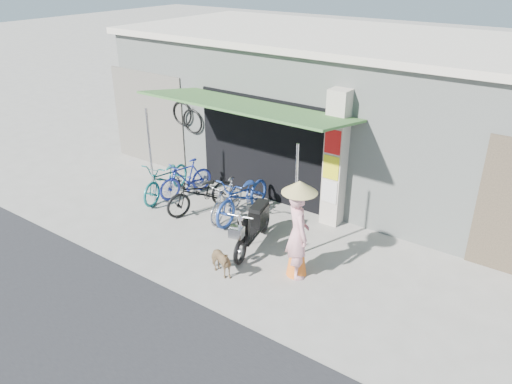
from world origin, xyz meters
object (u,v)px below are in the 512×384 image
Objects in this scene: bike_black at (201,193)px; nun at (298,231)px; street_dog at (219,262)px; moped at (253,226)px; bike_blue at (186,178)px; bike_teal at (166,178)px; bike_navy at (243,196)px; bike_silver at (227,199)px.

bike_black is 3.29m from nun.
street_dog is 1.57m from nun.
moped is at bearing 19.31° from street_dog.
bike_blue is 4.23m from nun.
moped is at bearing -22.90° from bike_teal.
bike_navy reaches higher than bike_teal.
bike_teal is 1.24× the size of bike_silver.
moped is 1.37m from nun.
bike_blue is (0.34, 0.33, -0.03)m from bike_teal.
bike_black reaches higher than bike_silver.
nun is (3.99, -1.33, 0.48)m from bike_blue.
nun is at bearing 2.33° from bike_black.
nun is (1.15, 0.85, 0.65)m from street_dog.
bike_black is 1.01m from bike_navy.
bike_blue is 1.55m from bike_silver.
bike_teal is 1.22× the size of bike_blue.
bike_blue is 0.86× the size of bike_black.
bike_black is (1.20, -0.10, -0.02)m from bike_teal.
bike_black is at bearing 149.65° from moped.
bike_navy is 2.54m from nun.
moped is at bearing 26.62° from nun.
bike_teal is 3.16m from moped.
moped is (1.23, -0.67, 0.03)m from bike_silver.
bike_silver is 0.76× the size of bike_navy.
bike_silver is at bearing -10.32° from bike_teal.
bike_silver is 2.29m from street_dog.
nun reaches higher than bike_black.
street_dog is (1.98, -1.75, -0.17)m from bike_black.
bike_black is at bearing 63.47° from street_dog.
bike_silver is (0.66, 0.12, -0.02)m from bike_black.
bike_black is 1.97m from moped.
street_dog is 0.36× the size of nun.
bike_navy is at bearing 12.40° from nun.
moped is at bearing -46.15° from bike_navy.
nun reaches higher than moped.
bike_black is at bearing -15.62° from bike_teal.
bike_black is 2.55× the size of street_dog.
bike_teal is 1.86m from bike_silver.
nun reaches higher than bike_teal.
bike_blue reaches higher than bike_silver.
bike_black is at bearing -11.92° from bike_blue.
bike_teal is 1.02× the size of moped.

